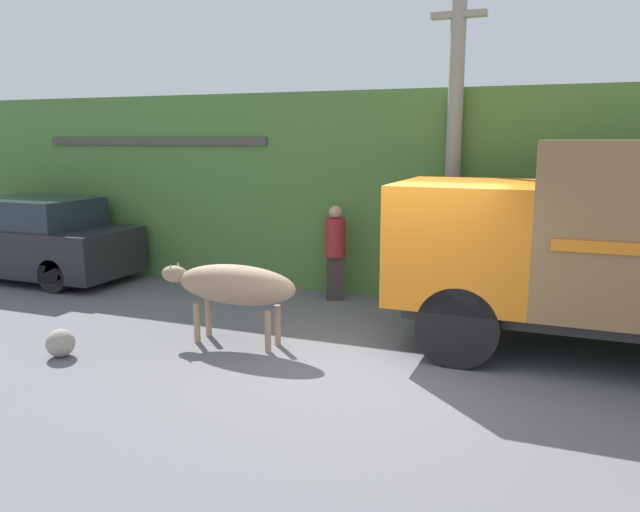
# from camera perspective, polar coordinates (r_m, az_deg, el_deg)

# --- Properties ---
(ground_plane) EXTENTS (60.00, 60.00, 0.00)m
(ground_plane) POSITION_cam_1_polar(r_m,az_deg,el_deg) (8.26, 6.57, -10.22)
(ground_plane) COLOR slate
(hillside_embankment) EXTENTS (32.00, 5.65, 3.79)m
(hillside_embankment) POSITION_cam_1_polar(r_m,az_deg,el_deg) (13.98, 13.55, 6.15)
(hillside_embankment) COLOR #4C7A38
(hillside_embankment) RESTS_ON ground_plane
(building_backdrop) EXTENTS (5.29, 2.70, 2.96)m
(building_backdrop) POSITION_cam_1_polar(r_m,az_deg,el_deg) (14.77, -11.80, 4.88)
(building_backdrop) COLOR #8CC69E
(building_backdrop) RESTS_ON ground_plane
(brown_cow) EXTENTS (2.18, 0.58, 1.17)m
(brown_cow) POSITION_cam_1_polar(r_m,az_deg,el_deg) (9.02, -7.93, -2.67)
(brown_cow) COLOR #9E7F60
(brown_cow) RESTS_ON ground_plane
(parked_suv) EXTENTS (4.50, 1.88, 1.71)m
(parked_suv) POSITION_cam_1_polar(r_m,az_deg,el_deg) (14.50, -24.88, 1.33)
(parked_suv) COLOR #232328
(parked_suv) RESTS_ON ground_plane
(pedestrian_on_hill) EXTENTS (0.49, 0.49, 1.74)m
(pedestrian_on_hill) POSITION_cam_1_polar(r_m,az_deg,el_deg) (11.39, 1.41, 0.66)
(pedestrian_on_hill) COLOR #38332D
(pedestrian_on_hill) RESTS_ON ground_plane
(utility_pole) EXTENTS (0.90, 0.26, 5.60)m
(utility_pole) POSITION_cam_1_polar(r_m,az_deg,el_deg) (10.96, 12.15, 10.27)
(utility_pole) COLOR gray
(utility_pole) RESTS_ON ground_plane
(roadside_rock) EXTENTS (0.38, 0.38, 0.38)m
(roadside_rock) POSITION_cam_1_polar(r_m,az_deg,el_deg) (9.29, -22.65, -7.36)
(roadside_rock) COLOR gray
(roadside_rock) RESTS_ON ground_plane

